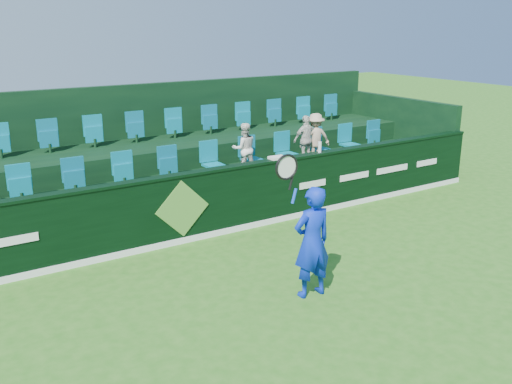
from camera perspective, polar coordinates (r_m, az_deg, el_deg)
ground at (r=8.01m, az=5.35°, el=-13.91°), size 60.00×60.00×0.00m
sponsor_hoarding at (r=10.87m, az=-7.61°, el=-1.64°), size 16.00×0.25×1.35m
stand_tier_front at (r=11.91m, az=-9.85°, el=-1.48°), size 16.00×2.00×0.80m
stand_tier_back at (r=13.55m, az=-13.09°, el=1.65°), size 16.00×1.80×1.30m
stand_rear at (r=13.83m, az=-13.88°, el=4.32°), size 16.00×4.10×2.60m
seat_row_front at (r=12.08m, az=-10.77°, el=2.18°), size 13.50×0.50×0.60m
seat_row_back at (r=13.62m, az=-13.79°, el=5.79°), size 13.50×0.50×0.60m
tennis_player at (r=8.66m, az=5.60°, el=-4.92°), size 1.13×0.45×2.37m
spectator_left at (r=12.61m, az=-1.18°, el=4.36°), size 0.65×0.57×1.14m
spectator_middle at (r=13.58m, az=5.04°, el=5.22°), size 0.70×0.34×1.16m
spectator_right at (r=13.74m, az=5.95°, el=5.39°), size 0.85×0.60×1.18m
towel at (r=11.76m, az=2.16°, el=3.46°), size 0.35×0.22×0.05m
drinks_bottle at (r=12.40m, az=6.39°, el=4.49°), size 0.07×0.07×0.23m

